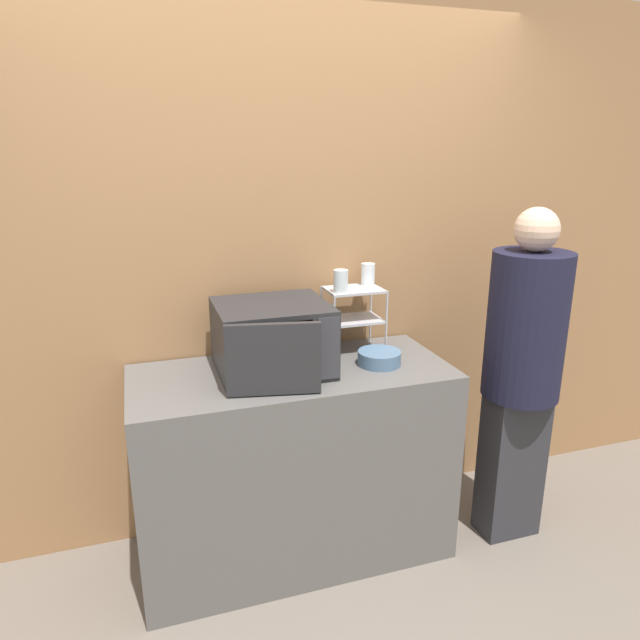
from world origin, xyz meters
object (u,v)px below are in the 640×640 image
(microwave, at_px, (272,339))
(glass_front_left, at_px, (341,281))
(dish_rack, at_px, (354,306))
(bowl, at_px, (379,358))
(person, at_px, (522,363))
(glass_back_right, at_px, (368,274))

(microwave, xyz_separation_m, glass_front_left, (0.35, 0.10, 0.21))
(dish_rack, relative_size, bowl, 1.57)
(glass_front_left, bearing_deg, bowl, -53.50)
(glass_front_left, height_order, person, person)
(dish_rack, xyz_separation_m, glass_front_left, (-0.09, -0.05, 0.14))
(glass_back_right, relative_size, bowl, 0.54)
(dish_rack, xyz_separation_m, bowl, (0.04, -0.22, -0.19))
(bowl, distance_m, person, 0.68)
(microwave, distance_m, bowl, 0.50)
(glass_back_right, distance_m, bowl, 0.43)
(glass_front_left, relative_size, glass_back_right, 1.00)
(glass_back_right, bearing_deg, glass_front_left, -150.26)
(microwave, xyz_separation_m, bowl, (0.48, -0.07, -0.12))
(glass_back_right, xyz_separation_m, bowl, (-0.05, -0.27, -0.33))
(dish_rack, relative_size, glass_back_right, 2.92)
(dish_rack, relative_size, person, 0.19)
(bowl, bearing_deg, microwave, 171.91)
(glass_back_right, bearing_deg, bowl, -100.48)
(bowl, bearing_deg, glass_front_left, 126.50)
(microwave, bearing_deg, glass_back_right, 21.23)
(glass_back_right, bearing_deg, person, -35.25)
(glass_back_right, bearing_deg, microwave, -158.77)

